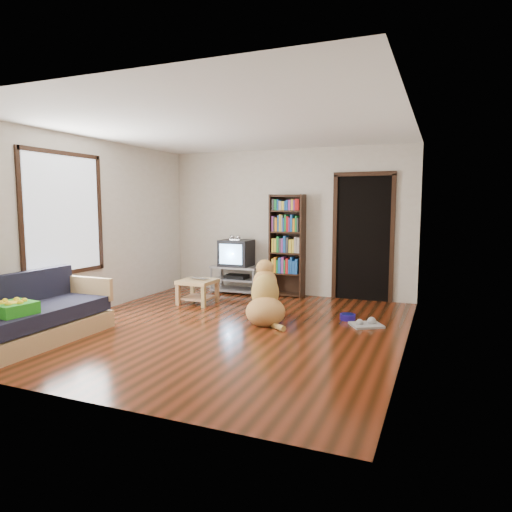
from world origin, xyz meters
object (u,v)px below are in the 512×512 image
at_px(laptop, 197,279).
at_px(dog_bowl, 348,317).
at_px(green_cushion, 13,309).
at_px(coffee_table, 198,287).
at_px(sofa, 35,319).
at_px(dog, 265,299).
at_px(bookshelf, 287,240).
at_px(grey_rag, 366,325).
at_px(crt_tv, 237,253).
at_px(tv_stand, 237,278).

xyz_separation_m(laptop, dog_bowl, (2.49, -0.08, -0.37)).
relative_size(green_cushion, coffee_table, 0.73).
xyz_separation_m(sofa, dog, (2.22, 1.91, 0.06)).
height_order(bookshelf, dog, bookshelf).
distance_m(sofa, dog, 2.92).
height_order(laptop, coffee_table, laptop).
relative_size(laptop, sofa, 0.20).
relative_size(dog_bowl, grey_rag, 0.55).
relative_size(dog_bowl, bookshelf, 0.12).
bearing_deg(grey_rag, crt_tv, 150.31).
relative_size(tv_stand, crt_tv, 1.55).
bearing_deg(coffee_table, grey_rag, -7.35).
height_order(laptop, sofa, sofa).
relative_size(green_cushion, sofa, 0.22).
bearing_deg(sofa, crt_tv, 75.07).
bearing_deg(crt_tv, coffee_table, -99.76).
bearing_deg(green_cushion, grey_rag, 44.38).
bearing_deg(dog_bowl, tv_stand, 152.25).
distance_m(dog_bowl, grey_rag, 0.39).
xyz_separation_m(green_cushion, dog, (2.09, 2.30, -0.17)).
height_order(green_cushion, grey_rag, green_cushion).
xyz_separation_m(green_cushion, dog_bowl, (3.15, 2.82, -0.45)).
bearing_deg(sofa, dog, 40.72).
distance_m(green_cushion, dog_bowl, 4.25).
bearing_deg(grey_rag, coffee_table, 172.65).
bearing_deg(tv_stand, bookshelf, 5.63).
bearing_deg(green_cushion, bookshelf, 74.10).
xyz_separation_m(green_cushion, laptop, (0.66, 2.90, -0.07)).
distance_m(green_cushion, coffee_table, 3.01).
distance_m(laptop, bookshelf, 1.77).
bearing_deg(bookshelf, tv_stand, -174.37).
bearing_deg(crt_tv, bookshelf, 4.32).
height_order(green_cushion, crt_tv, crt_tv).
xyz_separation_m(laptop, sofa, (-0.78, -2.50, -0.15)).
relative_size(crt_tv, dog, 0.60).
bearing_deg(coffee_table, crt_tv, 80.24).
height_order(grey_rag, coffee_table, coffee_table).
height_order(laptop, grey_rag, laptop).
bearing_deg(grey_rag, green_cushion, -143.33).
bearing_deg(laptop, tv_stand, 94.80).
height_order(green_cushion, dog, dog).
relative_size(green_cushion, dog, 0.41).
relative_size(dog_bowl, crt_tv, 0.38).
xyz_separation_m(crt_tv, dog, (1.24, -1.75, -0.42)).
distance_m(crt_tv, sofa, 3.81).
xyz_separation_m(laptop, tv_stand, (0.19, 1.13, -0.14)).
bearing_deg(laptop, bookshelf, 61.42).
bearing_deg(grey_rag, laptop, 173.26).
height_order(green_cushion, tv_stand, green_cushion).
distance_m(tv_stand, bookshelf, 1.20).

